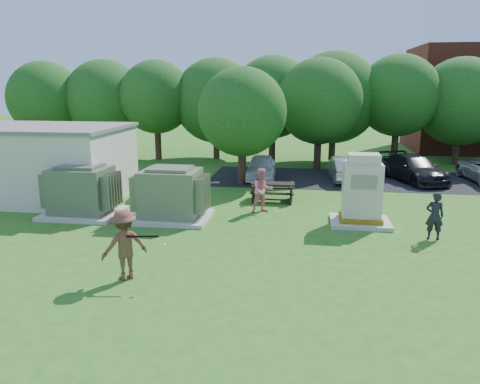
% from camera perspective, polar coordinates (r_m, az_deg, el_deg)
% --- Properties ---
extents(ground, '(120.00, 120.00, 0.00)m').
position_cam_1_polar(ground, '(13.90, -2.45, -8.96)').
color(ground, '#2D6619').
rests_on(ground, ground).
extents(service_building, '(10.00, 5.00, 3.20)m').
position_cam_1_polar(service_building, '(24.09, -25.72, 3.17)').
color(service_building, beige).
rests_on(service_building, ground).
extents(service_building_roof, '(10.20, 5.20, 0.15)m').
position_cam_1_polar(service_building_roof, '(23.90, -26.12, 7.13)').
color(service_building_roof, slate).
rests_on(service_building_roof, service_building).
extents(parking_strip, '(20.00, 6.00, 0.01)m').
position_cam_1_polar(parking_strip, '(27.04, 17.93, 1.36)').
color(parking_strip, '#232326').
rests_on(parking_strip, ground).
extents(transformer_left, '(3.00, 2.40, 2.07)m').
position_cam_1_polar(transformer_left, '(19.81, -18.72, 0.02)').
color(transformer_left, beige).
rests_on(transformer_left, ground).
extents(transformer_right, '(3.00, 2.40, 2.07)m').
position_cam_1_polar(transformer_right, '(18.43, -8.41, -0.36)').
color(transformer_right, beige).
rests_on(transformer_right, ground).
extents(generator_cabinet, '(2.21, 1.81, 2.69)m').
position_cam_1_polar(generator_cabinet, '(18.11, 14.60, -0.21)').
color(generator_cabinet, beige).
rests_on(generator_cabinet, ground).
extents(picnic_table, '(1.93, 1.45, 0.83)m').
position_cam_1_polar(picnic_table, '(21.24, 4.04, 0.29)').
color(picnic_table, black).
rests_on(picnic_table, ground).
extents(batter, '(1.43, 1.34, 1.94)m').
position_cam_1_polar(batter, '(13.09, -13.91, -6.24)').
color(batter, brown).
rests_on(batter, ground).
extents(person_by_generator, '(0.62, 0.43, 1.65)m').
position_cam_1_polar(person_by_generator, '(17.21, 22.64, -2.71)').
color(person_by_generator, black).
rests_on(person_by_generator, ground).
extents(person_at_picnic, '(1.11, 1.02, 1.85)m').
position_cam_1_polar(person_at_picnic, '(19.24, 2.75, 0.20)').
color(person_at_picnic, pink).
rests_on(person_at_picnic, ground).
extents(car_white, '(1.74, 3.98, 1.34)m').
position_cam_1_polar(car_white, '(26.09, 2.58, 3.06)').
color(car_white, white).
rests_on(car_white, ground).
extents(car_silver_a, '(1.75, 4.22, 1.36)m').
position_cam_1_polar(car_silver_a, '(26.28, 12.67, 2.85)').
color(car_silver_a, '#B9BABE').
rests_on(car_silver_a, ground).
extents(car_dark, '(3.56, 5.19, 1.40)m').
position_cam_1_polar(car_dark, '(27.13, 20.41, 2.70)').
color(car_dark, black).
rests_on(car_dark, ground).
extents(batting_equipment, '(1.14, 0.24, 0.26)m').
position_cam_1_polar(batting_equipment, '(12.66, -11.68, -5.50)').
color(batting_equipment, black).
rests_on(batting_equipment, ground).
extents(tree_row, '(41.30, 13.30, 7.30)m').
position_cam_1_polar(tree_row, '(31.17, 7.25, 11.06)').
color(tree_row, '#47301E').
rests_on(tree_row, ground).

